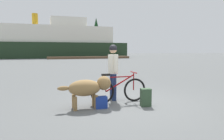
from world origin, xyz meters
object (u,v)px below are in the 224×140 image
at_px(dog, 89,88).
at_px(ferry_boat, 55,43).
at_px(handbag_pannier, 101,102).
at_px(backpack, 146,97).
at_px(person_cyclist, 113,67).
at_px(bicycle, 119,90).

distance_m(dog, ferry_boat, 37.82).
relative_size(handbag_pannier, ferry_boat, 0.01).
xyz_separation_m(backpack, ferry_boat, (-0.72, 38.06, 2.75)).
bearing_deg(ferry_boat, person_cyclist, -89.88).
height_order(person_cyclist, dog, person_cyclist).
bearing_deg(handbag_pannier, backpack, -8.82).
bearing_deg(backpack, ferry_boat, 91.08).
distance_m(person_cyclist, dog, 1.23).
height_order(backpack, ferry_boat, ferry_boat).
relative_size(person_cyclist, ferry_boat, 0.06).
bearing_deg(person_cyclist, ferry_boat, 90.12).
relative_size(dog, backpack, 2.90).
bearing_deg(ferry_boat, handbag_pannier, -90.80).
relative_size(dog, handbag_pannier, 4.48).
bearing_deg(person_cyclist, backpack, -57.25).
distance_m(person_cyclist, handbag_pannier, 1.34).
bearing_deg(handbag_pannier, bicycle, 32.26).
xyz_separation_m(bicycle, dog, (-0.96, -0.28, 0.18)).
bearing_deg(backpack, person_cyclist, 122.75).
height_order(dog, handbag_pannier, dog).
height_order(bicycle, ferry_boat, ferry_boat).
distance_m(bicycle, person_cyclist, 0.77).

